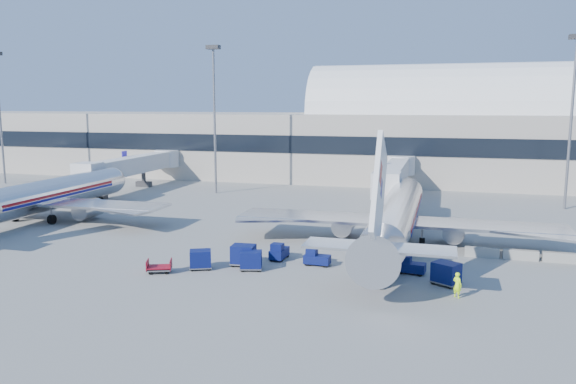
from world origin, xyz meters
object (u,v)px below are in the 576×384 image
(airliner_main, at_px, (396,216))
(mast_east, at_px, (573,96))
(mast_west, at_px, (214,98))
(cart_train_a, at_px, (251,260))
(barrier_near, at_px, (482,252))
(tug_right, at_px, (410,265))
(tug_left, at_px, (279,252))
(cart_solo_far, at_px, (446,273))
(barrier_far, at_px, (561,258))
(jetbridge_mid, at_px, (136,165))
(jetbridge_near, at_px, (395,173))
(ramp_worker, at_px, (457,285))
(cart_solo_near, at_px, (374,277))
(airliner_mid, at_px, (38,197))
(barrier_mid, at_px, (521,255))
(tug_lead, at_px, (316,258))
(cart_open_red, at_px, (160,268))
(cart_train_b, at_px, (243,255))
(cart_train_c, at_px, (201,259))

(airliner_main, height_order, mast_east, mast_east)
(mast_west, relative_size, cart_train_a, 10.57)
(mast_east, xyz_separation_m, barrier_near, (-12.00, -28.00, -14.34))
(tug_right, distance_m, cart_train_a, 13.23)
(mast_west, xyz_separation_m, cart_train_a, (19.05, -37.51, -13.92))
(tug_left, distance_m, cart_solo_far, 14.91)
(airliner_main, height_order, mast_west, mast_west)
(barrier_far, bearing_deg, jetbridge_mid, 153.98)
(airliner_main, bearing_deg, cart_train_a, -132.34)
(barrier_near, relative_size, tug_left, 1.23)
(jetbridge_near, height_order, cart_train_a, jetbridge_near)
(mast_west, bearing_deg, cart_train_a, -63.08)
(tug_left, relative_size, cart_train_a, 1.15)
(jetbridge_mid, height_order, ramp_worker, jetbridge_mid)
(cart_solo_near, bearing_deg, cart_train_a, 178.62)
(barrier_near, xyz_separation_m, cart_train_a, (-18.95, -9.51, 0.42))
(airliner_mid, distance_m, barrier_far, 56.71)
(mast_west, distance_m, barrier_near, 49.33)
(barrier_near, relative_size, barrier_mid, 1.00)
(tug_lead, xyz_separation_m, cart_open_red, (-12.02, -5.64, -0.28))
(cart_train_b, bearing_deg, barrier_near, 19.46)
(airliner_main, height_order, cart_solo_near, airliner_main)
(barrier_mid, distance_m, cart_train_a, 24.21)
(mast_west, distance_m, cart_solo_near, 50.92)
(airliner_main, distance_m, mast_east, 34.51)
(airliner_main, height_order, airliner_mid, same)
(barrier_mid, relative_size, cart_train_a, 1.40)
(barrier_near, relative_size, cart_solo_near, 1.66)
(tug_left, height_order, cart_solo_far, cart_solo_far)
(airliner_mid, distance_m, tug_right, 45.05)
(airliner_mid, xyz_separation_m, ramp_worker, (47.62, -14.43, -1.98))
(airliner_main, relative_size, mast_west, 1.65)
(cart_train_a, bearing_deg, cart_solo_far, -13.10)
(jetbridge_mid, xyz_separation_m, cart_train_a, (33.45, -38.32, -3.06))
(airliner_mid, xyz_separation_m, barrier_near, (50.00, -2.51, -2.48))
(tug_right, distance_m, ramp_worker, 6.24)
(cart_train_a, relative_size, ramp_worker, 1.12)
(mast_east, xyz_separation_m, cart_train_c, (-35.17, -38.42, -13.92))
(mast_west, distance_m, mast_east, 50.00)
(cart_train_b, bearing_deg, airliner_mid, 156.38)
(jetbridge_near, height_order, jetbridge_mid, same)
(jetbridge_near, distance_m, mast_east, 24.91)
(airliner_mid, distance_m, barrier_mid, 53.42)
(airliner_mid, distance_m, cart_train_a, 33.36)
(cart_train_c, relative_size, cart_solo_near, 1.26)
(airliner_mid, bearing_deg, barrier_near, -2.87)
(barrier_far, bearing_deg, jetbridge_near, 120.55)
(mast_west, xyz_separation_m, cart_solo_near, (29.53, -39.05, -14.01))
(barrier_far, height_order, cart_train_c, cart_train_c)
(jetbridge_mid, bearing_deg, cart_train_a, -48.88)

